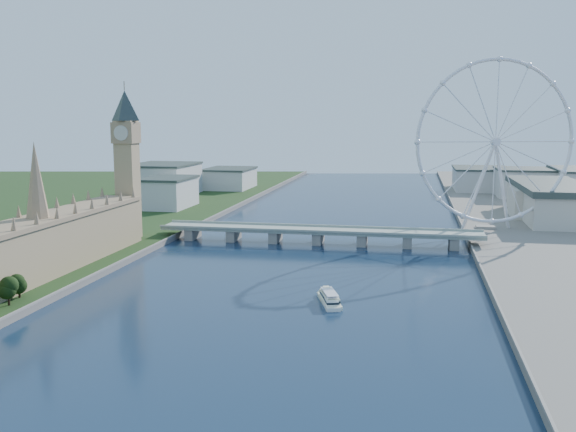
# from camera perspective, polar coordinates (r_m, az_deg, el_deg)

# --- Properties ---
(parliament_range) EXTENTS (24.00, 200.00, 70.00)m
(parliament_range) POSITION_cam_1_polar(r_m,az_deg,el_deg) (358.94, -21.20, -2.52)
(parliament_range) COLOR tan
(parliament_range) RESTS_ON ground
(big_ben) EXTENTS (20.02, 20.02, 110.00)m
(big_ben) POSITION_cam_1_polar(r_m,az_deg,el_deg) (448.04, -14.17, 6.11)
(big_ben) COLOR tan
(big_ben) RESTS_ON ground
(westminster_bridge) EXTENTS (220.00, 22.00, 9.50)m
(westminster_bridge) POSITION_cam_1_polar(r_m,az_deg,el_deg) (438.81, 2.71, -1.57)
(westminster_bridge) COLOR gray
(westminster_bridge) RESTS_ON ground
(london_eye) EXTENTS (113.60, 39.12, 124.30)m
(london_eye) POSITION_cam_1_polar(r_m,az_deg,el_deg) (486.29, 17.96, 6.24)
(london_eye) COLOR silver
(london_eye) RESTS_ON ground
(county_hall) EXTENTS (54.00, 144.00, 35.00)m
(county_hall) POSITION_cam_1_polar(r_m,az_deg,el_deg) (575.01, 22.21, -0.44)
(county_hall) COLOR beige
(county_hall) RESTS_ON ground
(city_skyline) EXTENTS (505.00, 280.00, 32.00)m
(city_skyline) POSITION_cam_1_polar(r_m,az_deg,el_deg) (691.17, 9.07, 2.94)
(city_skyline) COLOR beige
(city_skyline) RESTS_ON ground
(tour_boat_near) EXTENTS (15.79, 28.88, 6.19)m
(tour_boat_near) POSITION_cam_1_polar(r_m,az_deg,el_deg) (298.66, 3.71, -7.77)
(tour_boat_near) COLOR beige
(tour_boat_near) RESTS_ON ground
(tour_boat_far) EXTENTS (13.85, 26.90, 5.73)m
(tour_boat_far) POSITION_cam_1_polar(r_m,az_deg,el_deg) (296.91, 3.72, -7.87)
(tour_boat_far) COLOR white
(tour_boat_far) RESTS_ON ground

